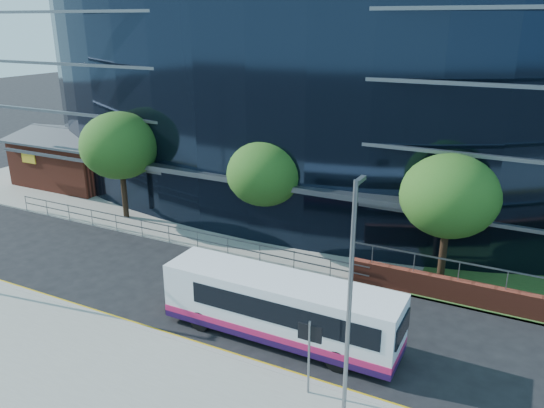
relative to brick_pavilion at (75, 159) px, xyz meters
The scene contains 14 objects.
ground 25.88m from the brick_pavilion, 31.53° to the right, with size 200.00×200.00×0.00m, color black.
kerb 26.41m from the brick_pavilion, 33.38° to the right, with size 80.00×0.25×0.16m, color gray.
yellow_line_outer 26.31m from the brick_pavilion, 33.02° to the right, with size 80.00×0.08×0.01m, color gold.
yellow_line_inner 26.23m from the brick_pavilion, 32.74° to the right, with size 80.00×0.08×0.01m, color gold.
far_forecourt 16.30m from the brick_pavilion, ahead, with size 50.00×8.00×0.10m, color gray.
glass_office 20.37m from the brick_pavilion, 22.21° to the left, with size 44.00×23.10×16.00m.
brick_pavilion is the anchor object (origin of this frame).
guard_railings 15.48m from the brick_pavilion, 24.90° to the right, with size 24.00×0.05×1.10m.
street_sign 30.49m from the brick_pavilion, 29.65° to the right, with size 0.85×0.09×2.80m.
tree_far_a 10.48m from the brick_pavilion, 26.55° to the right, with size 4.95×4.95×6.98m.
tree_far_b 19.55m from the brick_pavilion, 11.88° to the right, with size 4.29×4.29×6.05m.
tree_far_c 29.46m from the brick_pavilion, ahead, with size 4.62×4.62×6.51m.
streetlight_east 32.19m from the brick_pavilion, 29.24° to the right, with size 0.15×0.77×8.00m.
city_bus 27.12m from the brick_pavilion, 27.10° to the right, with size 9.87×2.27×2.66m.
Camera 1 is at (10.26, -15.64, 12.28)m, focal length 35.00 mm.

